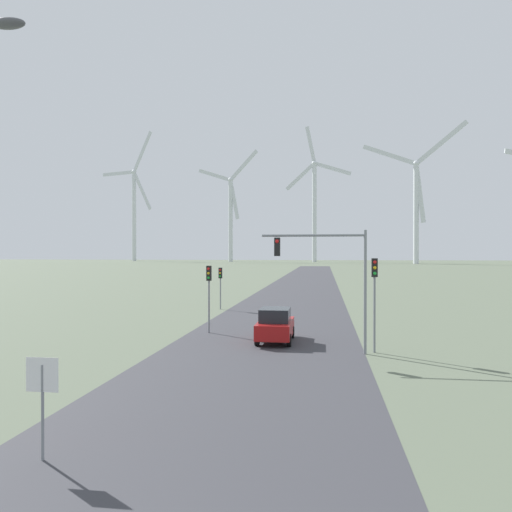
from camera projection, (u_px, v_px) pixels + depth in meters
road_surface at (295, 298)px, 52.34m from camera, size 10.00×240.00×0.01m
stop_sign_near at (42, 388)px, 11.60m from camera, size 0.81×0.07×2.41m
traffic_light_post_near_left at (209, 284)px, 29.96m from camera, size 0.28×0.34×4.04m
traffic_light_post_near_right at (375, 284)px, 24.02m from camera, size 0.28×0.34×4.56m
traffic_light_post_mid_left at (220, 279)px, 42.22m from camera, size 0.28×0.33×3.54m
traffic_light_mast_overhead at (328, 264)px, 23.92m from camera, size 5.02×0.35×5.91m
car_approaching at (275, 325)px, 26.96m from camera, size 1.88×4.10×1.83m
wind_turbine_far_left at (134, 205)px, 271.92m from camera, size 34.14×14.86×69.63m
wind_turbine_left at (231, 210)px, 251.30m from camera, size 32.92×12.77×55.27m
wind_turbine_center at (314, 202)px, 247.44m from camera, size 32.49×4.77×67.52m
wind_turbine_right at (416, 199)px, 205.09m from camera, size 39.32×18.19×56.69m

